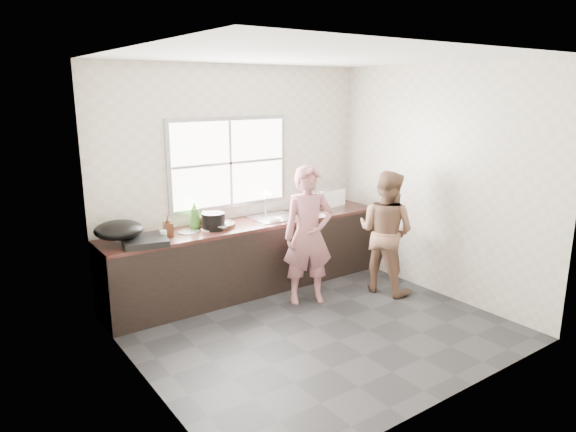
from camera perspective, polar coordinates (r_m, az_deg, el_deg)
floor at (r=5.47m, az=3.16°, el=-12.30°), size 3.60×3.20×0.01m
ceiling at (r=4.92m, az=3.60°, el=17.34°), size 3.60×3.20×0.01m
wall_back at (r=6.33m, az=-5.77°, el=4.20°), size 3.60×0.01×2.70m
wall_left at (r=4.17m, az=-16.40°, el=-1.35°), size 0.01×3.20×2.70m
wall_right at (r=6.29m, az=16.33°, el=3.65°), size 0.01×3.20×2.70m
wall_front at (r=3.94m, az=18.12°, el=-2.35°), size 3.60×0.01×2.70m
cabinet at (r=6.30m, az=-4.13°, el=-4.65°), size 3.60×0.62×0.82m
countertop at (r=6.17m, az=-4.20°, el=-0.86°), size 3.60×0.64×0.04m
sink at (r=6.35m, az=-1.51°, el=-0.19°), size 0.55×0.45×0.02m
faucet at (r=6.48m, az=-2.50°, el=1.41°), size 0.02×0.02×0.30m
window_frame at (r=6.24m, az=-6.54°, el=5.89°), size 1.60×0.05×1.10m
window_glazing at (r=6.22m, az=-6.43°, el=5.87°), size 1.50×0.01×1.00m
woman at (r=5.85m, az=2.27°, el=-2.68°), size 0.64×0.55×1.48m
person_side at (r=6.28m, az=10.80°, el=-1.74°), size 0.75×0.85×1.49m
cutting_board at (r=6.01m, az=-7.87°, el=-0.97°), size 0.54×0.54×0.04m
cleaver at (r=6.06m, az=-7.10°, el=-0.60°), size 0.20×0.10×0.01m
bowl_mince at (r=5.89m, az=-7.75°, el=-1.16°), size 0.31×0.31×0.06m
bowl_crabs at (r=6.62m, az=1.69°, el=0.60°), size 0.23×0.23×0.06m
bowl_held at (r=6.17m, az=-1.45°, el=-0.35°), size 0.23×0.23×0.06m
black_pot at (r=5.88m, az=-8.29°, el=-0.56°), size 0.32×0.32×0.19m
plate_food at (r=5.87m, az=-8.70°, el=-1.47°), size 0.26×0.26×0.02m
bottle_green at (r=5.95m, az=-10.35°, el=0.17°), size 0.16×0.16×0.32m
bottle_brown_tall at (r=5.68m, az=-13.19°, el=-1.20°), size 0.11×0.11×0.21m
bottle_brown_short at (r=6.02m, az=-9.33°, el=-0.39°), size 0.16×0.16×0.17m
glass_jar at (r=5.58m, az=-13.68°, el=-2.08°), size 0.09×0.09×0.10m
burner at (r=5.48m, az=-15.58°, el=-2.68°), size 0.52×0.52×0.07m
wok at (r=5.51m, az=-18.29°, el=-1.48°), size 0.64×0.64×0.19m
dish_rack at (r=6.80m, az=4.52°, el=1.87°), size 0.39×0.28×0.28m
pot_lid_left at (r=5.74m, az=-17.26°, el=-2.33°), size 0.30×0.30×0.01m
pot_lid_right at (r=5.82m, az=-10.99°, el=-1.74°), size 0.27×0.27×0.01m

